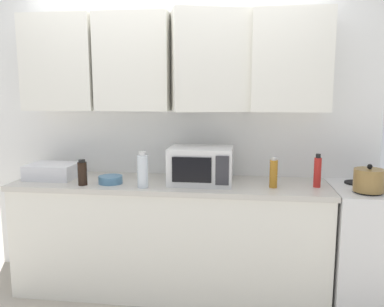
{
  "coord_description": "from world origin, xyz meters",
  "views": [
    {
      "loc": [
        0.56,
        -3.26,
        1.6
      ],
      "look_at": [
        0.17,
        -0.25,
        1.12
      ],
      "focal_mm": 36.71,
      "sensor_mm": 36.0,
      "label": 1
    }
  ],
  "objects_px": {
    "bottle_clear_tall": "(143,171)",
    "bowl_ceramic_small": "(111,180)",
    "stove_range": "(382,247)",
    "bottle_red_sauce": "(317,172)",
    "dish_rack": "(53,171)",
    "kettle": "(369,180)",
    "bottle_soy_dark": "(82,173)",
    "bottle_amber_vinegar": "(274,173)",
    "microwave": "(201,165)"
  },
  "relations": [
    {
      "from": "stove_range",
      "to": "bottle_soy_dark",
      "type": "xyz_separation_m",
      "value": [
        -2.24,
        -0.17,
        0.54
      ]
    },
    {
      "from": "microwave",
      "to": "bowl_ceramic_small",
      "type": "relative_size",
      "value": 2.63
    },
    {
      "from": "stove_range",
      "to": "bottle_clear_tall",
      "type": "relative_size",
      "value": 3.4
    },
    {
      "from": "dish_rack",
      "to": "bottle_clear_tall",
      "type": "xyz_separation_m",
      "value": [
        0.81,
        -0.21,
        0.07
      ]
    },
    {
      "from": "kettle",
      "to": "bottle_clear_tall",
      "type": "bearing_deg",
      "value": -178.21
    },
    {
      "from": "bottle_amber_vinegar",
      "to": "bottle_red_sauce",
      "type": "xyz_separation_m",
      "value": [
        0.32,
        0.05,
        0.01
      ]
    },
    {
      "from": "dish_rack",
      "to": "bottle_amber_vinegar",
      "type": "xyz_separation_m",
      "value": [
        1.76,
        -0.09,
        0.05
      ]
    },
    {
      "from": "bowl_ceramic_small",
      "to": "dish_rack",
      "type": "bearing_deg",
      "value": 167.81
    },
    {
      "from": "kettle",
      "to": "bottle_clear_tall",
      "type": "relative_size",
      "value": 0.76
    },
    {
      "from": "bottle_amber_vinegar",
      "to": "bottle_red_sauce",
      "type": "distance_m",
      "value": 0.33
    },
    {
      "from": "dish_rack",
      "to": "bottle_soy_dark",
      "type": "height_order",
      "value": "bottle_soy_dark"
    },
    {
      "from": "bottle_red_sauce",
      "to": "bowl_ceramic_small",
      "type": "bearing_deg",
      "value": -177.11
    },
    {
      "from": "dish_rack",
      "to": "bottle_amber_vinegar",
      "type": "height_order",
      "value": "bottle_amber_vinegar"
    },
    {
      "from": "dish_rack",
      "to": "bottle_red_sauce",
      "type": "height_order",
      "value": "bottle_red_sauce"
    },
    {
      "from": "microwave",
      "to": "bottle_soy_dark",
      "type": "bearing_deg",
      "value": -168.69
    },
    {
      "from": "kettle",
      "to": "bottle_red_sauce",
      "type": "bearing_deg",
      "value": 159.04
    },
    {
      "from": "kettle",
      "to": "bottle_soy_dark",
      "type": "xyz_separation_m",
      "value": [
        -2.07,
        -0.03,
        0.0
      ]
    },
    {
      "from": "dish_rack",
      "to": "bowl_ceramic_small",
      "type": "xyz_separation_m",
      "value": [
        0.53,
        -0.11,
        -0.03
      ]
    },
    {
      "from": "bottle_soy_dark",
      "to": "bottle_clear_tall",
      "type": "xyz_separation_m",
      "value": [
        0.47,
        -0.02,
        0.03
      ]
    },
    {
      "from": "bottle_soy_dark",
      "to": "bottle_red_sauce",
      "type": "relative_size",
      "value": 0.79
    },
    {
      "from": "bowl_ceramic_small",
      "to": "bottle_amber_vinegar",
      "type": "bearing_deg",
      "value": 1.14
    },
    {
      "from": "stove_range",
      "to": "microwave",
      "type": "bearing_deg",
      "value": 179.91
    },
    {
      "from": "bowl_ceramic_small",
      "to": "bottle_red_sauce",
      "type": "bearing_deg",
      "value": 2.89
    },
    {
      "from": "stove_range",
      "to": "dish_rack",
      "type": "relative_size",
      "value": 2.4
    },
    {
      "from": "microwave",
      "to": "bottle_red_sauce",
      "type": "relative_size",
      "value": 1.92
    },
    {
      "from": "dish_rack",
      "to": "bottle_red_sauce",
      "type": "bearing_deg",
      "value": -0.97
    },
    {
      "from": "dish_rack",
      "to": "bottle_clear_tall",
      "type": "distance_m",
      "value": 0.84
    },
    {
      "from": "kettle",
      "to": "bottle_amber_vinegar",
      "type": "relative_size",
      "value": 0.91
    },
    {
      "from": "bowl_ceramic_small",
      "to": "bottle_soy_dark",
      "type": "bearing_deg",
      "value": -157.21
    },
    {
      "from": "stove_range",
      "to": "bottle_clear_tall",
      "type": "distance_m",
      "value": 1.87
    },
    {
      "from": "bottle_amber_vinegar",
      "to": "bottle_soy_dark",
      "type": "xyz_separation_m",
      "value": [
        -1.42,
        -0.1,
        -0.01
      ]
    },
    {
      "from": "bottle_clear_tall",
      "to": "bowl_ceramic_small",
      "type": "relative_size",
      "value": 1.47
    },
    {
      "from": "microwave",
      "to": "dish_rack",
      "type": "bearing_deg",
      "value": 179.16
    },
    {
      "from": "stove_range",
      "to": "bottle_red_sauce",
      "type": "bearing_deg",
      "value": -178.24
    },
    {
      "from": "microwave",
      "to": "bottle_clear_tall",
      "type": "distance_m",
      "value": 0.45
    },
    {
      "from": "bottle_clear_tall",
      "to": "stove_range",
      "type": "bearing_deg",
      "value": 6.12
    },
    {
      "from": "bottle_amber_vinegar",
      "to": "dish_rack",
      "type": "bearing_deg",
      "value": 177.1
    },
    {
      "from": "bottle_red_sauce",
      "to": "bowl_ceramic_small",
      "type": "relative_size",
      "value": 1.36
    },
    {
      "from": "dish_rack",
      "to": "bowl_ceramic_small",
      "type": "height_order",
      "value": "dish_rack"
    },
    {
      "from": "bottle_soy_dark",
      "to": "bowl_ceramic_small",
      "type": "relative_size",
      "value": 1.07
    },
    {
      "from": "bottle_clear_tall",
      "to": "bottle_red_sauce",
      "type": "height_order",
      "value": "bottle_clear_tall"
    },
    {
      "from": "stove_range",
      "to": "microwave",
      "type": "xyz_separation_m",
      "value": [
        -1.36,
        0.0,
        0.59
      ]
    },
    {
      "from": "dish_rack",
      "to": "bottle_red_sauce",
      "type": "xyz_separation_m",
      "value": [
        2.08,
        -0.04,
        0.06
      ]
    },
    {
      "from": "dish_rack",
      "to": "bowl_ceramic_small",
      "type": "relative_size",
      "value": 2.08
    },
    {
      "from": "bottle_soy_dark",
      "to": "bowl_ceramic_small",
      "type": "bearing_deg",
      "value": 22.79
    },
    {
      "from": "bottle_clear_tall",
      "to": "bottle_amber_vinegar",
      "type": "bearing_deg",
      "value": 7.21
    },
    {
      "from": "stove_range",
      "to": "dish_rack",
      "type": "height_order",
      "value": "dish_rack"
    },
    {
      "from": "dish_rack",
      "to": "bowl_ceramic_small",
      "type": "bearing_deg",
      "value": -12.19
    },
    {
      "from": "stove_range",
      "to": "bottle_soy_dark",
      "type": "distance_m",
      "value": 2.31
    },
    {
      "from": "bottle_amber_vinegar",
      "to": "bowl_ceramic_small",
      "type": "height_order",
      "value": "bottle_amber_vinegar"
    }
  ]
}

